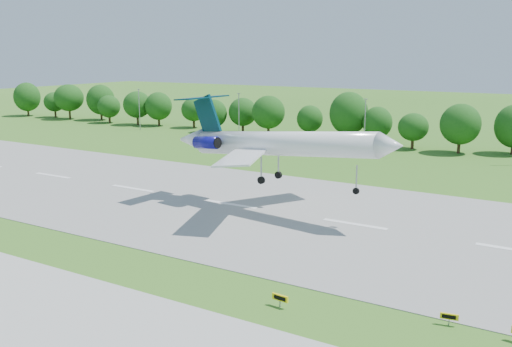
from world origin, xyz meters
name	(u,v)px	position (x,y,z in m)	size (l,w,h in m)	color
ground	(261,290)	(0.00, 0.00, 0.00)	(600.00, 600.00, 0.00)	#30651A
runway	(355,224)	(0.00, 25.00, 0.04)	(400.00, 45.00, 0.08)	gray
tree_line	(463,125)	(0.00, 92.00, 6.19)	(288.40, 8.40, 10.40)	#382314
light_poles	(441,129)	(-2.50, 82.00, 6.34)	(175.90, 0.25, 12.19)	gray
airliner	(271,142)	(-13.17, 25.18, 10.13)	(37.77, 27.29, 12.05)	white
taxi_sign_left	(280,298)	(3.49, -2.42, 0.88)	(1.70, 0.36, 1.19)	gray
taxi_sign_centre	(449,317)	(17.51, 1.83, 0.79)	(1.53, 0.42, 1.07)	gray
service_vehicle_a	(293,147)	(-34.85, 74.47, 0.55)	(1.17, 3.36, 1.11)	silver
service_vehicle_b	(342,150)	(-23.25, 76.71, 0.65)	(1.55, 3.84, 1.31)	silver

